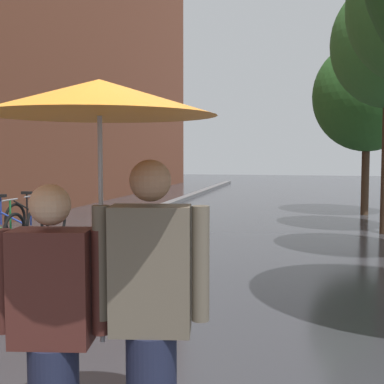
{
  "coord_description": "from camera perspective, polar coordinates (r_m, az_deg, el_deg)",
  "views": [
    {
      "loc": [
        1.33,
        -2.52,
        1.77
      ],
      "look_at": [
        0.13,
        2.86,
        1.35
      ],
      "focal_mm": 47.78,
      "sensor_mm": 36.0,
      "label": 1
    }
  ],
  "objects": [
    {
      "name": "kerb_strip",
      "position": [
        13.42,
        -7.29,
        -3.02
      ],
      "size": [
        0.3,
        36.0,
        0.12
      ],
      "primitive_type": "cube",
      "color": "slate",
      "rests_on": "ground"
    },
    {
      "name": "street_tree_3",
      "position": [
        15.59,
        18.98,
        10.1
      ],
      "size": [
        3.07,
        3.07,
        4.99
      ],
      "color": "#473323",
      "rests_on": "ground"
    },
    {
      "name": "parked_bicycle_4",
      "position": [
        10.79,
        -19.58,
        -3.34
      ],
      "size": [
        1.12,
        0.77,
        0.96
      ],
      "color": "black",
      "rests_on": "ground"
    },
    {
      "name": "parked_bicycle_5",
      "position": [
        11.39,
        -17.08,
        -2.89
      ],
      "size": [
        1.14,
        0.8,
        0.96
      ],
      "color": "black",
      "rests_on": "ground"
    },
    {
      "name": "couple_under_umbrella",
      "position": [
        2.61,
        -10.06,
        -2.9
      ],
      "size": [
        1.18,
        1.18,
        2.13
      ],
      "color": "#1E233D",
      "rests_on": "ground"
    }
  ]
}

